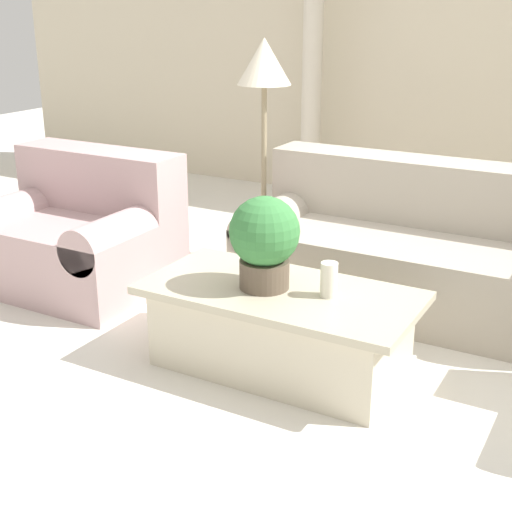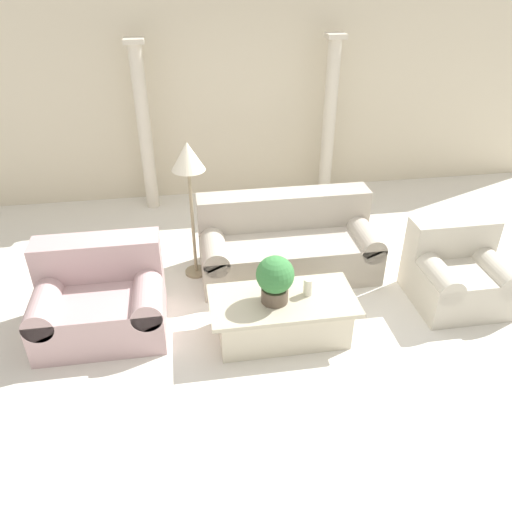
% 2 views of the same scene
% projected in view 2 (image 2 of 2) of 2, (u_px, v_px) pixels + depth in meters
% --- Properties ---
extents(ground_plane, '(16.00, 16.00, 0.00)m').
position_uv_depth(ground_plane, '(275.00, 306.00, 5.24)').
color(ground_plane, silver).
extents(wall_back, '(10.00, 0.06, 3.20)m').
position_uv_depth(wall_back, '(236.00, 83.00, 6.88)').
color(wall_back, beige).
rests_on(wall_back, ground_plane).
extents(sofa_long, '(1.97, 0.92, 0.86)m').
position_uv_depth(sofa_long, '(287.00, 243.00, 5.67)').
color(sofa_long, '#ADA393').
rests_on(sofa_long, ground_plane).
extents(loveseat, '(1.20, 0.92, 0.86)m').
position_uv_depth(loveseat, '(100.00, 297.00, 4.78)').
color(loveseat, '#BC9B9C').
rests_on(loveseat, ground_plane).
extents(coffee_table, '(1.37, 0.69, 0.43)m').
position_uv_depth(coffee_table, '(282.00, 317.00, 4.73)').
color(coffee_table, beige).
rests_on(coffee_table, ground_plane).
extents(potted_plant, '(0.35, 0.35, 0.46)m').
position_uv_depth(potted_plant, '(275.00, 278.00, 4.46)').
color(potted_plant, brown).
rests_on(potted_plant, coffee_table).
extents(pillar_candle, '(0.08, 0.08, 0.17)m').
position_uv_depth(pillar_candle, '(308.00, 287.00, 4.63)').
color(pillar_candle, silver).
rests_on(pillar_candle, coffee_table).
extents(floor_lamp, '(0.35, 0.35, 1.56)m').
position_uv_depth(floor_lamp, '(188.00, 165.00, 5.07)').
color(floor_lamp, gray).
rests_on(floor_lamp, ground_plane).
extents(column_left, '(0.25, 0.25, 2.26)m').
position_uv_depth(column_left, '(144.00, 127.00, 6.63)').
color(column_left, beige).
rests_on(column_left, ground_plane).
extents(column_right, '(0.25, 0.25, 2.26)m').
position_uv_depth(column_right, '(329.00, 119.00, 6.97)').
color(column_right, beige).
rests_on(column_right, ground_plane).
extents(armchair, '(0.90, 0.86, 0.82)m').
position_uv_depth(armchair, '(457.00, 271.00, 5.18)').
color(armchair, beige).
rests_on(armchair, ground_plane).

